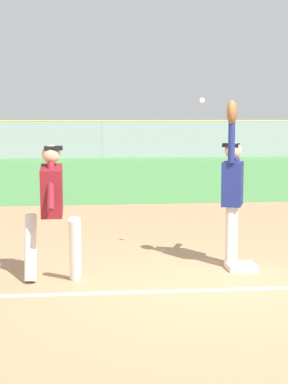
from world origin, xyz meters
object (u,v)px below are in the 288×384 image
Objects in this scene: runner at (52,203)px; parked_car_tan at (62,142)px; baseball at (202,100)px; parked_car_red at (134,142)px; fielder at (232,186)px; first_base at (241,266)px; parked_car_white at (216,141)px.

parked_car_tan is (-0.19, 28.12, -0.32)m from runner.
runner is 2.61m from baseball.
runner is at bearing -92.79° from parked_car_red.
fielder is 0.51× the size of parked_car_tan.
fielder is 0.50× the size of parked_car_red.
first_base is 0.17× the size of fielder.
fielder is 1.28m from baseball.
baseball reaches higher than parked_car_tan.
parked_car_red is (1.51, 28.17, 0.63)m from first_base.
parked_car_white reaches higher than first_base.
parked_car_red is at bearing -72.43° from fielder.
parked_car_red is (1.95, 27.60, -1.62)m from baseball.
first_base is 0.09× the size of parked_car_tan.
parked_car_white is at bearing 76.09° from baseball.
parked_car_tan is at bearing -63.72° from fielder.
parked_car_red and parked_car_white have the same top height.
baseball is (-0.44, 0.57, 2.25)m from first_base.
parked_car_red is at bearing -176.72° from parked_car_white.
baseball reaches higher than parked_car_red.
first_base is 5.14× the size of baseball.
fielder is 28.01m from parked_car_red.
runner is 28.12m from parked_car_tan.
parked_car_tan is at bearing 94.77° from baseball.
first_base is 0.08× the size of parked_car_red.
runner reaches higher than parked_car_tan.
runner is 0.38× the size of parked_car_red.
runner is at bearing -104.93° from parked_car_white.
baseball is at bearing -24.72° from fielder.
runner is 23.24× the size of baseball.
fielder is at bearing -82.99° from parked_car_tan.
parked_car_red is (4.23, 0.38, 0.00)m from parked_car_tan.
runner reaches higher than parked_car_red.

